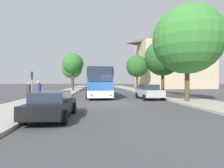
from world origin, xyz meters
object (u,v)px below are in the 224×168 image
(bus_front, at_px, (98,82))
(bus_rear, at_px, (97,82))
(pedestrian_waiting_near, at_px, (30,91))
(pedestrian_waiting_far, at_px, (39,93))
(pedestrian_walking_back, at_px, (29,92))
(parked_car_left_curb, at_px, (52,104))
(tree_left_near, at_px, (73,64))
(tree_right_far, at_px, (187,40))
(bus_middle, at_px, (97,82))
(tree_left_far, at_px, (72,68))
(bus_stop_sign, at_px, (32,84))
(parked_car_right_near, at_px, (149,92))
(tree_right_mid, at_px, (137,66))
(tree_right_near, at_px, (163,58))

(bus_front, distance_m, bus_rear, 29.58)
(pedestrian_waiting_near, relative_size, pedestrian_waiting_far, 0.95)
(pedestrian_waiting_near, height_order, pedestrian_walking_back, pedestrian_waiting_near)
(parked_car_left_curb, xyz_separation_m, pedestrian_walking_back, (-3.57, 6.63, 0.25))
(pedestrian_walking_back, height_order, tree_left_near, tree_left_near)
(pedestrian_waiting_far, height_order, tree_right_far, tree_right_far)
(parked_car_left_curb, bearing_deg, pedestrian_walking_back, 119.73)
(bus_middle, height_order, tree_left_far, tree_left_far)
(bus_stop_sign, bearing_deg, tree_left_far, 92.46)
(parked_car_right_near, xyz_separation_m, tree_right_far, (2.38, -3.38, 4.73))
(parked_car_right_near, distance_m, tree_right_mid, 22.96)
(bus_front, bearing_deg, pedestrian_walking_back, -135.74)
(bus_rear, bearing_deg, tree_right_near, -75.07)
(pedestrian_waiting_far, xyz_separation_m, tree_right_far, (12.07, 1.70, 4.48))
(bus_middle, relative_size, tree_right_near, 1.69)
(parked_car_right_near, height_order, tree_right_near, tree_right_near)
(tree_left_far, bearing_deg, tree_right_far, -66.98)
(bus_middle, distance_m, pedestrian_waiting_near, 20.81)
(bus_middle, xyz_separation_m, parked_car_right_near, (5.32, -19.06, -0.93))
(parked_car_left_curb, distance_m, pedestrian_waiting_near, 9.29)
(bus_middle, bearing_deg, parked_car_left_curb, -96.51)
(parked_car_right_near, distance_m, bus_stop_sign, 11.30)
(pedestrian_walking_back, relative_size, tree_left_far, 0.20)
(pedestrian_waiting_near, height_order, tree_right_near, tree_right_near)
(tree_left_near, bearing_deg, pedestrian_waiting_far, -89.16)
(bus_rear, bearing_deg, pedestrian_waiting_near, -101.85)
(tree_left_far, bearing_deg, bus_rear, 24.85)
(pedestrian_waiting_far, bearing_deg, bus_stop_sign, -46.97)
(bus_rear, distance_m, parked_car_right_near, 33.78)
(tree_left_near, bearing_deg, pedestrian_waiting_near, -95.85)
(pedestrian_walking_back, xyz_separation_m, tree_left_far, (-0.55, 32.64, 4.57))
(parked_car_left_curb, relative_size, pedestrian_waiting_near, 2.58)
(parked_car_right_near, bearing_deg, parked_car_left_curb, 46.30)
(tree_right_far, bearing_deg, pedestrian_waiting_near, 169.27)
(tree_left_near, bearing_deg, tree_right_near, -45.62)
(tree_left_far, bearing_deg, pedestrian_waiting_far, -86.41)
(tree_left_near, bearing_deg, bus_stop_sign, -91.07)
(tree_right_near, distance_m, tree_right_far, 7.36)
(parked_car_right_near, height_order, tree_left_far, tree_left_far)
(pedestrian_waiting_near, relative_size, tree_right_near, 0.24)
(pedestrian_waiting_far, height_order, tree_right_mid, tree_right_mid)
(bus_front, bearing_deg, tree_right_far, -44.41)
(bus_middle, xyz_separation_m, pedestrian_walking_back, (-6.03, -21.46, -0.77))
(tree_left_near, bearing_deg, bus_rear, 73.09)
(bus_middle, bearing_deg, tree_right_mid, 16.36)
(tree_right_mid, bearing_deg, bus_middle, -162.15)
(pedestrian_waiting_far, bearing_deg, tree_right_near, -143.61)
(bus_rear, relative_size, tree_right_far, 1.37)
(pedestrian_walking_back, bearing_deg, parked_car_left_curb, 92.24)
(pedestrian_waiting_far, relative_size, tree_left_near, 0.24)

